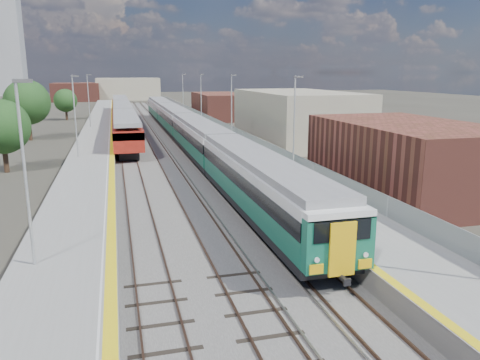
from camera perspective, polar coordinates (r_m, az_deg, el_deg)
name	(u,v)px	position (r m, az deg, el deg)	size (l,w,h in m)	color
ground	(169,140)	(62.55, -8.69, 4.79)	(320.00, 320.00, 0.00)	#47443A
ballast_bed	(150,138)	(64.81, -10.93, 5.02)	(10.50, 155.00, 0.06)	#565451
tracks	(153,136)	(66.50, -10.52, 5.30)	(8.96, 160.00, 0.17)	#4C3323
platform_right	(204,133)	(65.68, -4.35, 5.76)	(4.70, 155.00, 8.52)	slate
platform_left	(97,136)	(64.64, -16.98, 5.10)	(4.30, 155.00, 8.52)	slate
buildings	(72,66)	(150.63, -19.79, 12.97)	(72.00, 185.50, 40.00)	brown
green_train	(185,127)	(57.71, -6.75, 6.49)	(2.98, 82.86, 3.28)	black
red_train	(123,114)	(76.90, -14.13, 7.76)	(3.05, 61.75, 3.85)	black
tree_a	(2,127)	(46.26, -27.02, 5.79)	(4.79, 4.79, 6.49)	#382619
tree_b	(27,102)	(67.31, -24.52, 8.61)	(5.82, 5.82, 7.89)	#382619
tree_c	(65,101)	(94.36, -20.52, 9.06)	(4.27, 4.27, 5.78)	#382619
tree_d	(293,106)	(74.24, 6.44, 8.98)	(4.31, 4.31, 5.84)	#382619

